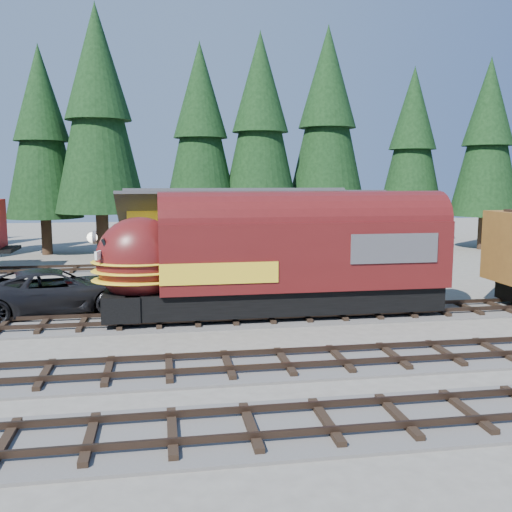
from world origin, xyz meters
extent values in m
plane|color=#6B665B|center=(0.00, 0.00, 0.00)|extent=(120.00, 120.00, 0.00)
cube|color=#4C4947|center=(10.00, 4.00, 0.04)|extent=(68.00, 3.20, 0.08)
cube|color=#38281E|center=(10.00, 3.28, 0.25)|extent=(68.00, 0.08, 0.16)
cube|color=#38281E|center=(10.00, 4.72, 0.25)|extent=(68.00, 0.08, 0.16)
cube|color=#4C4947|center=(-10.00, 18.00, 0.04)|extent=(32.00, 3.20, 0.08)
cube|color=#38281E|center=(-10.00, 17.28, 0.25)|extent=(32.00, 0.08, 0.16)
cube|color=#38281E|center=(-10.00, 18.72, 0.25)|extent=(32.00, 0.08, 0.16)
cube|color=gold|center=(0.00, 10.50, 1.70)|extent=(12.00, 6.00, 3.40)
cube|color=yellow|center=(0.00, 10.50, 4.12)|extent=(11.88, 3.30, 1.44)
cube|color=white|center=(-6.04, 9.50, 2.20)|extent=(0.06, 2.40, 0.60)
cone|color=black|center=(-13.02, 26.79, 9.30)|extent=(5.67, 5.67, 12.92)
cone|color=black|center=(-8.66, 24.98, 10.85)|extent=(6.62, 6.62, 15.09)
cone|color=black|center=(-1.06, 27.46, 9.75)|extent=(5.95, 5.95, 13.55)
cone|color=black|center=(3.69, 27.06, 10.27)|extent=(6.27, 6.27, 14.28)
cone|color=black|center=(9.45, 27.77, 10.79)|extent=(6.58, 6.58, 14.99)
cone|color=black|center=(16.77, 27.17, 8.93)|extent=(5.45, 5.45, 12.41)
cone|color=black|center=(21.90, 24.31, 9.14)|extent=(5.58, 5.58, 12.71)
cube|color=black|center=(0.77, 4.00, 0.83)|extent=(13.07, 2.34, 1.01)
cube|color=#511212|center=(1.51, 4.00, 2.71)|extent=(11.92, 2.75, 2.75)
ellipsoid|color=#511212|center=(-5.19, 4.00, 2.62)|extent=(3.49, 2.70, 3.39)
cube|color=#38383A|center=(4.90, 4.00, 3.04)|extent=(3.67, 2.81, 1.19)
sphere|color=white|center=(-7.01, 4.00, 3.54)|extent=(0.40, 0.40, 0.40)
imported|color=black|center=(-8.95, 6.63, 0.96)|extent=(7.55, 5.02, 1.93)
camera|label=1|loc=(-4.35, -18.86, 5.82)|focal=40.00mm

